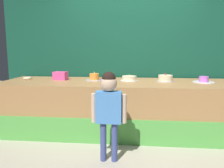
{
  "coord_description": "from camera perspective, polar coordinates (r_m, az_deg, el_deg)",
  "views": [
    {
      "loc": [
        0.08,
        -3.0,
        1.33
      ],
      "look_at": [
        -0.25,
        0.34,
        0.82
      ],
      "focal_mm": 35.82,
      "sensor_mm": 36.0,
      "label": 1
    }
  ],
  "objects": [
    {
      "name": "pink_box",
      "position": [
        3.92,
        -13.03,
        2.06
      ],
      "size": [
        0.25,
        0.18,
        0.14
      ],
      "primitive_type": "cube",
      "rotation": [
        0.0,
        0.0,
        -0.14
      ],
      "color": "#F24C9E",
      "rests_on": "stage_platform"
    },
    {
      "name": "ground_plane",
      "position": [
        3.29,
        3.95,
        -15.19
      ],
      "size": [
        12.0,
        12.0,
        0.0
      ],
      "primitive_type": "plane",
      "color": "#BCB29E"
    },
    {
      "name": "cake_far_left",
      "position": [
        3.78,
        -4.54,
        1.68
      ],
      "size": [
        0.3,
        0.3,
        0.15
      ],
      "color": "silver",
      "rests_on": "stage_platform"
    },
    {
      "name": "cake_center",
      "position": [
        3.73,
        13.48,
        1.41
      ],
      "size": [
        0.27,
        0.27,
        0.13
      ],
      "color": "silver",
      "rests_on": "stage_platform"
    },
    {
      "name": "cake_left",
      "position": [
        3.73,
        4.42,
        1.42
      ],
      "size": [
        0.3,
        0.3,
        0.11
      ],
      "color": "silver",
      "rests_on": "stage_platform"
    },
    {
      "name": "child_figure",
      "position": [
        2.62,
        -0.82,
        -5.21
      ],
      "size": [
        0.42,
        0.19,
        1.09
      ],
      "color": "#3F4C8C",
      "rests_on": "ground_plane"
    },
    {
      "name": "donut",
      "position": [
        4.14,
        -20.79,
        1.39
      ],
      "size": [
        0.14,
        0.14,
        0.04
      ],
      "primitive_type": "torus",
      "color": "beige",
      "rests_on": "stage_platform"
    },
    {
      "name": "curtain_backdrop",
      "position": [
        4.23,
        4.67,
        9.94
      ],
      "size": [
        4.8,
        0.08,
        2.84
      ],
      "primitive_type": "cube",
      "color": "#144C38",
      "rests_on": "ground_plane"
    },
    {
      "name": "cake_right",
      "position": [
        3.81,
        22.35,
        0.89
      ],
      "size": [
        0.33,
        0.33,
        0.09
      ],
      "color": "white",
      "rests_on": "stage_platform"
    },
    {
      "name": "stage_platform",
      "position": [
        3.68,
        4.29,
        -5.82
      ],
      "size": [
        4.15,
        1.14,
        0.82
      ],
      "color": "#B27F4C",
      "rests_on": "ground_plane"
    }
  ]
}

